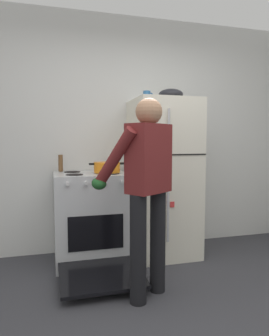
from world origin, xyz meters
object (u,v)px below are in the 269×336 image
refrigerator (163,178)px  pepper_mill (61,163)px  stove_range (92,218)px  person_cook (145,180)px  coffee_mug (147,95)px  mixing_bowl (171,95)px  red_pot (107,167)px

refrigerator → pepper_mill: 1.13m
stove_range → refrigerator: bearing=1.3°
stove_range → person_cook: 1.04m
coffee_mug → mixing_bowl: mixing_bowl is taller
person_cook → mixing_bowl: mixing_bowl is taller
person_cook → coffee_mug: size_ratio=14.28×
person_cook → pepper_mill: (-0.62, 1.07, 0.08)m
red_pot → mixing_bowl: 1.07m
person_cook → red_pot: size_ratio=4.30×
stove_range → coffee_mug: bearing=6.2°
stove_range → pepper_mill: (-0.30, 0.22, 0.57)m
refrigerator → red_pot: 0.66m
stove_range → person_cook: bearing=-69.4°
stove_range → pepper_mill: pepper_mill is taller
red_pot → mixing_bowl: size_ratio=1.38×
person_cook → pepper_mill: size_ratio=8.91×
person_cook → stove_range: bearing=110.6°
red_pot → pepper_mill: size_ratio=2.07×
stove_range → mixing_bowl: 1.59m
refrigerator → mixing_bowl: (0.08, 0.00, 0.92)m
stove_range → person_cook: (0.32, -0.85, 0.49)m
refrigerator → stove_range: refrigerator is taller
person_cook → coffee_mug: (0.31, 0.92, 0.81)m
person_cook → pepper_mill: 1.24m
stove_range → person_cook: size_ratio=0.77×
stove_range → person_cook: person_cook is taller
person_cook → pepper_mill: bearing=120.1°
coffee_mug → pepper_mill: size_ratio=0.62×
stove_range → red_pot: bearing=-11.3°
coffee_mug → stove_range: bearing=-173.8°
refrigerator → mixing_bowl: mixing_bowl is taller
pepper_mill → stove_range: bearing=-36.0°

